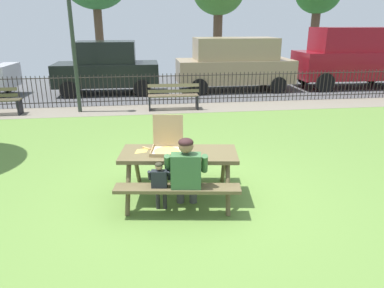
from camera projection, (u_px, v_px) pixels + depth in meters
The scene contains 14 objects.
ground at pixel (184, 163), 7.21m from camera, with size 28.00×10.88×0.02m, color olive.
cobblestone_walkway at pixel (167, 109), 11.66m from camera, with size 28.00×1.40×0.01m, color gray.
street_asphalt at pixel (160, 87), 15.55m from camera, with size 28.00×6.91×0.01m, color #515154.
picnic_table_foreground at pixel (179, 163), 5.62m from camera, with size 1.99×1.72×0.79m.
pizza_box_open at pixel (167, 145), 5.61m from camera, with size 0.56×0.58×0.53m.
pizza_slice_on_table at pixel (143, 150), 5.64m from camera, with size 0.28×0.29×0.02m.
adult_at_table at pixel (186, 172), 5.13m from camera, with size 0.63×0.63×1.19m.
child_at_table at pixel (160, 182), 5.15m from camera, with size 0.33×0.33×0.83m.
iron_fence_streetside at pixel (165, 89), 12.14m from camera, with size 20.49×0.03×1.04m.
park_bench_center at pixel (173, 97), 11.42m from camera, with size 1.61×0.50×0.85m.
lamp_post_walkway at pixel (70, 15), 10.35m from camera, with size 0.28×0.28×4.76m.
parked_car_center at pixel (107, 67), 13.81m from camera, with size 3.91×1.86×1.98m.
parked_car_right at pixel (235, 63), 14.43m from camera, with size 4.61×1.96×2.08m.
parked_car_far_right at pixel (354, 56), 15.02m from camera, with size 4.75×2.17×2.46m.
Camera 1 is at (-0.74, -5.22, 2.70)m, focal length 33.62 mm.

